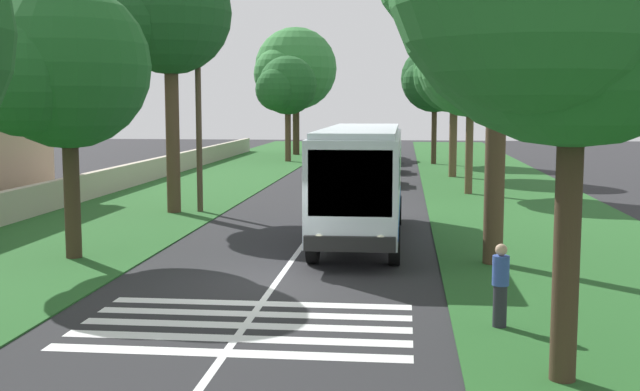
{
  "coord_description": "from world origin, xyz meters",
  "views": [
    {
      "loc": [
        -18.89,
        -3.19,
        4.5
      ],
      "look_at": [
        5.95,
        -0.54,
        1.6
      ],
      "focal_mm": 44.44,
      "sensor_mm": 36.0,
      "label": 1
    }
  ],
  "objects_px": {
    "trailing_minibus_0": "(352,135)",
    "roadside_tree_left_2": "(169,17)",
    "pedestrian": "(500,284)",
    "roadside_tree_left_0": "(286,87)",
    "roadside_tree_left_1": "(294,71)",
    "trailing_car_3": "(387,150)",
    "roadside_tree_right_0": "(452,74)",
    "utility_pole": "(199,119)",
    "coach_bus": "(361,176)",
    "trailing_car_0": "(381,173)",
    "roadside_tree_right_4": "(468,65)",
    "trailing_car_2": "(386,155)",
    "trailing_car_1": "(387,162)",
    "roadside_tree_right_2": "(433,80)",
    "roadside_tree_left_3": "(62,71)"
  },
  "relations": [
    {
      "from": "trailing_car_1",
      "to": "trailing_car_2",
      "type": "xyz_separation_m",
      "value": [
        7.21,
        0.24,
        0.0
      ]
    },
    {
      "from": "trailing_car_1",
      "to": "roadside_tree_right_4",
      "type": "distance_m",
      "value": 14.25
    },
    {
      "from": "utility_pole",
      "to": "pedestrian",
      "type": "bearing_deg",
      "value": -147.29
    },
    {
      "from": "coach_bus",
      "to": "pedestrian",
      "type": "relative_size",
      "value": 6.6
    },
    {
      "from": "roadside_tree_left_2",
      "to": "roadside_tree_right_2",
      "type": "xyz_separation_m",
      "value": [
        27.72,
        -11.59,
        -1.75
      ]
    },
    {
      "from": "trailing_car_2",
      "to": "roadside_tree_left_3",
      "type": "height_order",
      "value": "roadside_tree_left_3"
    },
    {
      "from": "roadside_tree_left_2",
      "to": "roadside_tree_right_0",
      "type": "relative_size",
      "value": 1.19
    },
    {
      "from": "coach_bus",
      "to": "trailing_car_2",
      "type": "height_order",
      "value": "coach_bus"
    },
    {
      "from": "roadside_tree_left_3",
      "to": "roadside_tree_left_1",
      "type": "bearing_deg",
      "value": 0.0
    },
    {
      "from": "trailing_minibus_0",
      "to": "trailing_car_1",
      "type": "bearing_deg",
      "value": -170.42
    },
    {
      "from": "trailing_minibus_0",
      "to": "roadside_tree_left_2",
      "type": "height_order",
      "value": "roadside_tree_left_2"
    },
    {
      "from": "roadside_tree_right_0",
      "to": "roadside_tree_right_2",
      "type": "distance_m",
      "value": 10.31
    },
    {
      "from": "trailing_car_3",
      "to": "trailing_car_0",
      "type": "bearing_deg",
      "value": -179.65
    },
    {
      "from": "roadside_tree_left_1",
      "to": "trailing_car_1",
      "type": "bearing_deg",
      "value": -153.39
    },
    {
      "from": "roadside_tree_right_2",
      "to": "trailing_car_2",
      "type": "bearing_deg",
      "value": 92.38
    },
    {
      "from": "trailing_minibus_0",
      "to": "roadside_tree_left_2",
      "type": "xyz_separation_m",
      "value": [
        -42.61,
        4.66,
        6.44
      ]
    },
    {
      "from": "pedestrian",
      "to": "roadside_tree_left_0",
      "type": "bearing_deg",
      "value": 13.81
    },
    {
      "from": "trailing_car_2",
      "to": "roadside_tree_right_4",
      "type": "relative_size",
      "value": 0.47
    },
    {
      "from": "trailing_car_0",
      "to": "roadside_tree_right_0",
      "type": "bearing_deg",
      "value": -38.2
    },
    {
      "from": "trailing_car_2",
      "to": "trailing_car_1",
      "type": "bearing_deg",
      "value": -178.07
    },
    {
      "from": "roadside_tree_left_1",
      "to": "trailing_car_3",
      "type": "bearing_deg",
      "value": -112.48
    },
    {
      "from": "roadside_tree_left_0",
      "to": "pedestrian",
      "type": "distance_m",
      "value": 46.83
    },
    {
      "from": "roadside_tree_right_0",
      "to": "trailing_car_1",
      "type": "bearing_deg",
      "value": 53.39
    },
    {
      "from": "coach_bus",
      "to": "trailing_minibus_0",
      "type": "bearing_deg",
      "value": 4.11
    },
    {
      "from": "roadside_tree_left_2",
      "to": "pedestrian",
      "type": "xyz_separation_m",
      "value": [
        -15.97,
        -11.49,
        -7.08
      ]
    },
    {
      "from": "coach_bus",
      "to": "pedestrian",
      "type": "distance_m",
      "value": 10.67
    },
    {
      "from": "roadside_tree_right_0",
      "to": "utility_pole",
      "type": "relative_size",
      "value": 1.2
    },
    {
      "from": "roadside_tree_left_1",
      "to": "pedestrian",
      "type": "xyz_separation_m",
      "value": [
        -53.47,
        -11.65,
        -6.47
      ]
    },
    {
      "from": "trailing_minibus_0",
      "to": "utility_pole",
      "type": "bearing_deg",
      "value": 175.2
    },
    {
      "from": "coach_bus",
      "to": "roadside_tree_left_3",
      "type": "height_order",
      "value": "roadside_tree_left_3"
    },
    {
      "from": "trailing_car_1",
      "to": "utility_pole",
      "type": "relative_size",
      "value": 0.58
    },
    {
      "from": "roadside_tree_right_2",
      "to": "trailing_car_3",
      "type": "bearing_deg",
      "value": 28.7
    },
    {
      "from": "trailing_car_3",
      "to": "trailing_minibus_0",
      "type": "height_order",
      "value": "trailing_minibus_0"
    },
    {
      "from": "roadside_tree_left_2",
      "to": "pedestrian",
      "type": "relative_size",
      "value": 6.27
    },
    {
      "from": "pedestrian",
      "to": "roadside_tree_right_4",
      "type": "bearing_deg",
      "value": -2.69
    },
    {
      "from": "roadside_tree_left_0",
      "to": "pedestrian",
      "type": "bearing_deg",
      "value": -166.19
    },
    {
      "from": "roadside_tree_left_0",
      "to": "trailing_minibus_0",
      "type": "bearing_deg",
      "value": -17.84
    },
    {
      "from": "roadside_tree_right_4",
      "to": "utility_pole",
      "type": "xyz_separation_m",
      "value": [
        -7.81,
        11.51,
        -2.48
      ]
    },
    {
      "from": "trailing_minibus_0",
      "to": "trailing_car_0",
      "type": "bearing_deg",
      "value": -173.28
    },
    {
      "from": "trailing_car_3",
      "to": "roadside_tree_right_2",
      "type": "xyz_separation_m",
      "value": [
        -6.35,
        -3.48,
        5.57
      ]
    },
    {
      "from": "roadside_tree_right_0",
      "to": "trailing_minibus_0",
      "type": "bearing_deg",
      "value": 17.02
    },
    {
      "from": "roadside_tree_left_2",
      "to": "trailing_minibus_0",
      "type": "bearing_deg",
      "value": -6.24
    },
    {
      "from": "trailing_car_3",
      "to": "roadside_tree_left_3",
      "type": "relative_size",
      "value": 0.55
    },
    {
      "from": "trailing_car_0",
      "to": "trailing_minibus_0",
      "type": "distance_m",
      "value": 30.63
    },
    {
      "from": "roadside_tree_left_3",
      "to": "roadside_tree_right_4",
      "type": "distance_m",
      "value": 22.06
    },
    {
      "from": "roadside_tree_left_0",
      "to": "roadside_tree_right_2",
      "type": "relative_size",
      "value": 0.92
    },
    {
      "from": "trailing_minibus_0",
      "to": "roadside_tree_left_1",
      "type": "distance_m",
      "value": 9.13
    },
    {
      "from": "trailing_minibus_0",
      "to": "roadside_tree_left_0",
      "type": "relative_size",
      "value": 0.74
    },
    {
      "from": "roadside_tree_left_0",
      "to": "roadside_tree_left_1",
      "type": "distance_m",
      "value": 8.41
    },
    {
      "from": "trailing_minibus_0",
      "to": "roadside_tree_right_0",
      "type": "bearing_deg",
      "value": -162.98
    }
  ]
}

